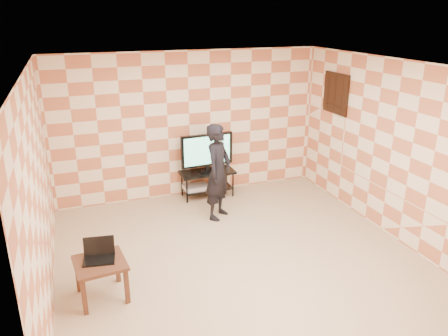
{
  "coord_description": "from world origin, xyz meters",
  "views": [
    {
      "loc": [
        -2.05,
        -5.11,
        3.33
      ],
      "look_at": [
        0.0,
        0.6,
        1.15
      ],
      "focal_mm": 35.0,
      "sensor_mm": 36.0,
      "label": 1
    }
  ],
  "objects_px": {
    "side_table": "(100,268)",
    "tv_stand": "(207,178)",
    "person": "(218,172)",
    "tv": "(207,151)"
  },
  "relations": [
    {
      "from": "side_table",
      "to": "tv_stand",
      "type": "bearing_deg",
      "value": 49.67
    },
    {
      "from": "tv_stand",
      "to": "person",
      "type": "distance_m",
      "value": 1.02
    },
    {
      "from": "tv",
      "to": "person",
      "type": "distance_m",
      "value": 0.92
    },
    {
      "from": "tv",
      "to": "person",
      "type": "xyz_separation_m",
      "value": [
        -0.09,
        -0.91,
        -0.09
      ]
    },
    {
      "from": "side_table",
      "to": "person",
      "type": "height_order",
      "value": "person"
    },
    {
      "from": "tv_stand",
      "to": "tv",
      "type": "relative_size",
      "value": 1.02
    },
    {
      "from": "person",
      "to": "tv_stand",
      "type": "bearing_deg",
      "value": 38.74
    },
    {
      "from": "tv_stand",
      "to": "side_table",
      "type": "xyz_separation_m",
      "value": [
        -2.17,
        -2.56,
        0.05
      ]
    },
    {
      "from": "tv_stand",
      "to": "side_table",
      "type": "height_order",
      "value": "same"
    },
    {
      "from": "tv_stand",
      "to": "person",
      "type": "relative_size",
      "value": 0.63
    }
  ]
}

